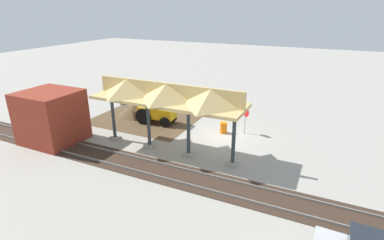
{
  "coord_description": "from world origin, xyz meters",
  "views": [
    {
      "loc": [
        -6.92,
        20.44,
        9.52
      ],
      "look_at": [
        2.04,
        1.53,
        1.6
      ],
      "focal_mm": 28.0,
      "sensor_mm": 36.0,
      "label": 1
    }
  ],
  "objects_px": {
    "stop_sign": "(245,115)",
    "traffic_barrel": "(224,128)",
    "backhoe": "(155,109)",
    "brick_utility_building": "(51,117)"
  },
  "relations": [
    {
      "from": "backhoe",
      "to": "traffic_barrel",
      "type": "relative_size",
      "value": 5.71
    },
    {
      "from": "backhoe",
      "to": "brick_utility_building",
      "type": "relative_size",
      "value": 1.3
    },
    {
      "from": "stop_sign",
      "to": "brick_utility_building",
      "type": "xyz_separation_m",
      "value": [
        12.6,
        7.49,
        0.35
      ]
    },
    {
      "from": "traffic_barrel",
      "to": "stop_sign",
      "type": "bearing_deg",
      "value": -158.98
    },
    {
      "from": "stop_sign",
      "to": "traffic_barrel",
      "type": "bearing_deg",
      "value": 21.02
    },
    {
      "from": "stop_sign",
      "to": "backhoe",
      "type": "relative_size",
      "value": 0.43
    },
    {
      "from": "backhoe",
      "to": "brick_utility_building",
      "type": "xyz_separation_m",
      "value": [
        4.91,
        6.51,
        0.65
      ]
    },
    {
      "from": "traffic_barrel",
      "to": "backhoe",
      "type": "bearing_deg",
      "value": 3.57
    },
    {
      "from": "brick_utility_building",
      "to": "backhoe",
      "type": "bearing_deg",
      "value": -127.02
    },
    {
      "from": "backhoe",
      "to": "traffic_barrel",
      "type": "height_order",
      "value": "backhoe"
    }
  ]
}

